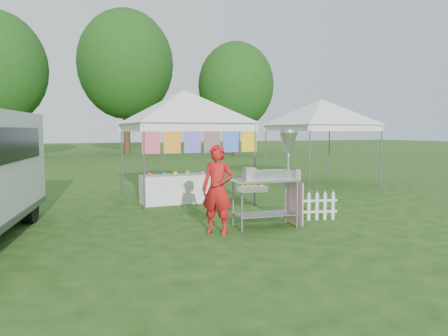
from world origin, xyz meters
name	(u,v)px	position (x,y,z in m)	size (l,w,h in m)	color
ground	(239,227)	(0.00, 0.00, 0.00)	(120.00, 120.00, 0.00)	#1C4012
canopy_main	(184,90)	(0.00, 3.49, 2.99)	(4.24, 4.24, 3.45)	#59595E
canopy_right	(322,99)	(5.50, 5.00, 2.99)	(4.24, 4.24, 3.45)	#59595E
tree_mid	(126,65)	(3.00, 28.00, 7.14)	(7.60, 7.60, 11.52)	#3C2915
tree_right	(236,86)	(10.00, 22.00, 5.18)	(5.60, 5.60, 8.42)	#3C2915
donut_cart	(275,170)	(0.68, -0.24, 1.14)	(1.46, 0.91, 1.93)	gray
vendor	(217,190)	(-0.61, -0.38, 0.83)	(0.61, 0.40, 1.66)	#B51616
picket_fence	(313,207)	(1.73, -0.04, 0.29)	(1.05, 0.30, 0.56)	silver
display_table	(176,189)	(-0.32, 3.24, 0.37)	(1.80, 0.70, 0.75)	white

